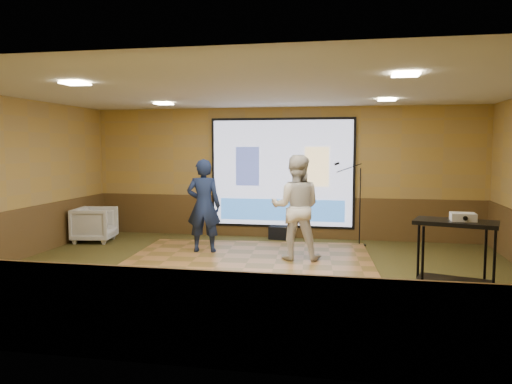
% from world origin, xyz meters
% --- Properties ---
extents(ground, '(9.00, 9.00, 0.00)m').
position_xyz_m(ground, '(0.00, 0.00, 0.00)').
color(ground, '#2B3719').
rests_on(ground, ground).
extents(room_shell, '(9.04, 7.04, 3.02)m').
position_xyz_m(room_shell, '(0.00, 0.00, 2.09)').
color(room_shell, '#A58445').
rests_on(room_shell, ground).
extents(wainscot_back, '(9.00, 0.04, 0.95)m').
position_xyz_m(wainscot_back, '(0.00, 3.48, 0.47)').
color(wainscot_back, '#533B1B').
rests_on(wainscot_back, ground).
extents(wainscot_front, '(9.00, 0.04, 0.95)m').
position_xyz_m(wainscot_front, '(0.00, -3.48, 0.47)').
color(wainscot_front, '#533B1B').
rests_on(wainscot_front, ground).
extents(wainscot_left, '(0.04, 7.00, 0.95)m').
position_xyz_m(wainscot_left, '(-4.48, 0.00, 0.47)').
color(wainscot_left, '#533B1B').
rests_on(wainscot_left, ground).
extents(projector_screen, '(3.32, 0.06, 2.52)m').
position_xyz_m(projector_screen, '(0.00, 3.44, 1.47)').
color(projector_screen, black).
rests_on(projector_screen, room_shell).
extents(downlight_nw, '(0.32, 0.32, 0.02)m').
position_xyz_m(downlight_nw, '(-2.20, 1.80, 2.97)').
color(downlight_nw, '#FBECBC').
rests_on(downlight_nw, room_shell).
extents(downlight_ne, '(0.32, 0.32, 0.02)m').
position_xyz_m(downlight_ne, '(2.20, 1.80, 2.97)').
color(downlight_ne, '#FBECBC').
rests_on(downlight_ne, room_shell).
extents(downlight_sw, '(0.32, 0.32, 0.02)m').
position_xyz_m(downlight_sw, '(-2.20, -1.50, 2.97)').
color(downlight_sw, '#FBECBC').
rests_on(downlight_sw, room_shell).
extents(downlight_se, '(0.32, 0.32, 0.02)m').
position_xyz_m(downlight_se, '(2.20, -1.50, 2.97)').
color(downlight_se, '#FBECBC').
rests_on(downlight_se, room_shell).
extents(dance_floor, '(4.75, 3.77, 0.03)m').
position_xyz_m(dance_floor, '(-0.27, 1.04, 0.02)').
color(dance_floor, '#A8723D').
rests_on(dance_floor, ground).
extents(player_left, '(0.71, 0.51, 1.83)m').
position_xyz_m(player_left, '(-1.27, 1.47, 0.95)').
color(player_left, '#152042').
rests_on(player_left, dance_floor).
extents(player_right, '(0.97, 0.77, 1.92)m').
position_xyz_m(player_right, '(0.58, 1.16, 0.99)').
color(player_right, silver).
rests_on(player_right, dance_floor).
extents(av_table, '(1.05, 0.56, 1.11)m').
position_xyz_m(av_table, '(2.97, -0.86, 0.81)').
color(av_table, black).
rests_on(av_table, ground).
extents(projector, '(0.33, 0.28, 0.11)m').
position_xyz_m(projector, '(3.05, -0.86, 1.16)').
color(projector, silver).
rests_on(projector, av_table).
extents(mic_stand, '(0.70, 0.29, 1.78)m').
position_xyz_m(mic_stand, '(1.70, 2.84, 0.49)').
color(mic_stand, black).
rests_on(mic_stand, ground).
extents(banquet_chair, '(0.97, 0.95, 0.77)m').
position_xyz_m(banquet_chair, '(-4.00, 2.17, 0.39)').
color(banquet_chair, gray).
rests_on(banquet_chair, ground).
extents(duffel_bag, '(0.50, 0.37, 0.29)m').
position_xyz_m(duffel_bag, '(-0.01, 3.25, 0.15)').
color(duffel_bag, black).
rests_on(duffel_bag, ground).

